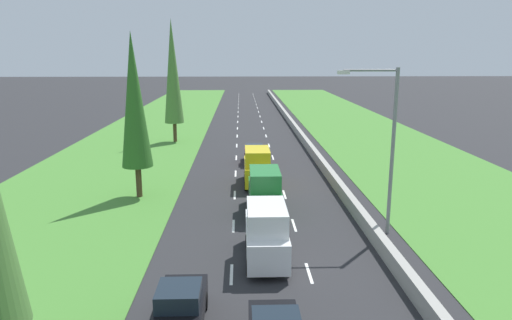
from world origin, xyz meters
The scene contains 13 objects.
ground_plane centered at (0.00, 60.00, 0.00)m, with size 300.00×300.00×0.00m, color #28282B.
grass_verge_left centered at (-12.65, 60.00, 0.02)m, with size 14.00×140.00×0.04m, color #478433.
grass_verge_right centered at (14.35, 60.00, 0.02)m, with size 14.00×140.00×0.04m, color #478433.
median_barrier centered at (5.70, 60.00, 0.42)m, with size 0.44×120.00×0.85m, color #9E9B93.
lane_markings centered at (0.00, 60.00, 0.01)m, with size 3.64×116.00×0.01m.
white_van_centre_lane centered at (-0.11, 22.41, 1.40)m, with size 1.96×4.90×2.82m.
green_van_centre_lane centered at (0.15, 29.17, 1.40)m, with size 1.96×4.90×2.82m.
yellow_van_centre_lane centered at (-0.08, 35.55, 1.40)m, with size 1.96×4.90×2.82m.
black_hatchback_left_lane centered at (-3.49, 16.91, 0.84)m, with size 1.74×3.90×1.72m.
red_hatchback_centre_lane centered at (-0.11, 42.85, 0.84)m, with size 1.74×3.90×1.72m.
poplar_tree_second centered at (-8.33, 32.79, 6.64)m, with size 2.08×2.08×11.18m.
poplar_tree_third centered at (-8.69, 53.44, 7.76)m, with size 2.14×2.14×13.42m.
street_light_mast centered at (6.41, 25.65, 5.23)m, with size 3.20×0.28×9.00m.
Camera 1 is at (-1.27, 1.85, 9.65)m, focal length 32.51 mm.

